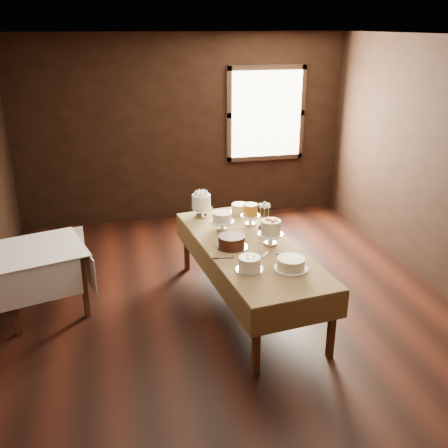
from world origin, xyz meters
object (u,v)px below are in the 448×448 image
(display_table, at_px, (249,250))
(cake_caramel, at_px, (250,216))
(cake_chocolate, at_px, (232,242))
(cake_cream, at_px, (291,264))
(cake_flowers, at_px, (271,233))
(cake_server_b, at_px, (291,257))
(cake_speckled, at_px, (240,209))
(cake_server_a, at_px, (265,254))
(cake_server_c, at_px, (233,234))
(flower_vase, at_px, (264,226))
(cake_server_e, at_px, (226,258))
(cake_meringue, at_px, (201,206))
(cake_server_d, at_px, (264,231))
(cake_lattice, at_px, (222,222))
(side_table, at_px, (40,256))
(cake_swirl, at_px, (250,264))

(display_table, bearing_deg, cake_caramel, 72.81)
(cake_chocolate, bearing_deg, cake_cream, -55.12)
(cake_flowers, distance_m, cake_server_b, 0.40)
(cake_speckled, distance_m, cake_flowers, 0.97)
(cake_cream, distance_m, cake_server_a, 0.39)
(cake_speckled, bearing_deg, cake_server_c, -110.38)
(cake_server_c, xyz_separation_m, flower_vase, (0.35, 0.01, 0.06))
(flower_vase, bearing_deg, cake_server_b, -84.24)
(cake_cream, bearing_deg, cake_server_e, 146.02)
(cake_server_b, distance_m, flower_vase, 0.71)
(cake_meringue, height_order, cake_server_d, cake_meringue)
(cake_lattice, xyz_separation_m, cake_server_c, (0.09, -0.18, -0.09))
(cake_chocolate, distance_m, cake_server_e, 0.28)
(side_table, relative_size, cake_caramel, 4.14)
(side_table, height_order, cake_server_c, cake_server_c)
(cake_chocolate, height_order, cake_server_c, cake_chocolate)
(side_table, height_order, cake_caramel, cake_caramel)
(cake_swirl, bearing_deg, cake_lattice, 91.50)
(cake_speckled, distance_m, flower_vase, 0.64)
(cake_server_a, bearing_deg, cake_server_b, -70.73)
(cake_speckled, relative_size, cake_server_a, 1.06)
(cake_server_b, bearing_deg, display_table, 173.23)
(side_table, distance_m, cake_server_a, 2.34)
(cake_speckled, bearing_deg, cake_server_a, -92.40)
(cake_server_c, relative_size, flower_vase, 1.82)
(cake_server_a, bearing_deg, cake_server_c, 65.73)
(cake_chocolate, relative_size, cake_swirl, 1.32)
(side_table, xyz_separation_m, cake_flowers, (2.37, -0.43, 0.20))
(cake_chocolate, bearing_deg, cake_server_a, -40.98)
(cake_meringue, bearing_deg, cake_cream, -70.43)
(cake_server_b, bearing_deg, cake_server_e, -149.03)
(cake_chocolate, distance_m, cake_flowers, 0.42)
(cake_swirl, height_order, cake_server_d, cake_swirl)
(cake_lattice, relative_size, cake_chocolate, 0.75)
(cake_caramel, height_order, cake_chocolate, cake_caramel)
(display_table, relative_size, cake_swirl, 8.33)
(cake_cream, xyz_separation_m, flower_vase, (0.02, 0.94, 0.01))
(cake_meringue, relative_size, cake_flowers, 1.02)
(cake_meringue, distance_m, flower_vase, 0.87)
(cake_server_c, bearing_deg, cake_server_b, -142.09)
(cake_lattice, relative_size, cake_server_e, 1.22)
(cake_server_d, bearing_deg, cake_server_e, 161.09)
(cake_flowers, bearing_deg, cake_swirl, -124.98)
(cake_flowers, xyz_separation_m, cake_server_b, (0.10, -0.37, -0.12))
(cake_chocolate, distance_m, cake_server_d, 0.58)
(cake_server_c, height_order, cake_server_e, same)
(cake_caramel, bearing_deg, cake_lattice, -167.90)
(cake_speckled, distance_m, cake_caramel, 0.39)
(cake_flowers, distance_m, cake_server_c, 0.47)
(cake_speckled, relative_size, cake_server_d, 1.06)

